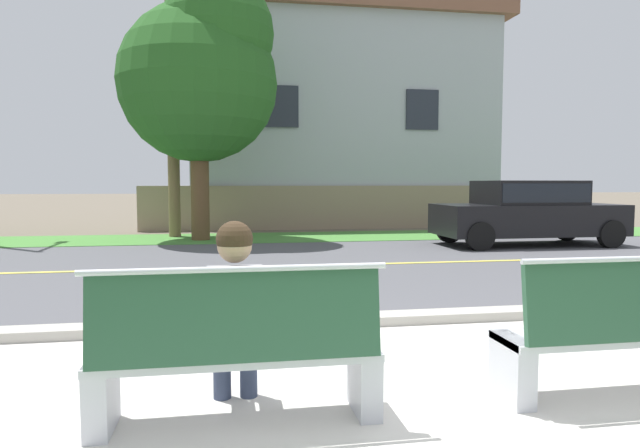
# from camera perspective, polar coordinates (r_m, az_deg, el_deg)

# --- Properties ---
(ground_plane) EXTENTS (140.00, 140.00, 0.00)m
(ground_plane) POSITION_cam_1_polar(r_m,az_deg,el_deg) (11.30, -2.62, -3.27)
(ground_plane) COLOR #665B4C
(sidewalk_pavement) EXTENTS (44.00, 3.60, 0.01)m
(sidewalk_pavement) POSITION_cam_1_polar(r_m,az_deg,el_deg) (4.05, 11.27, -17.13)
(sidewalk_pavement) COLOR beige
(sidewalk_pavement) RESTS_ON ground_plane
(curb_edge) EXTENTS (44.00, 0.30, 0.11)m
(curb_edge) POSITION_cam_1_polar(r_m,az_deg,el_deg) (5.81, 4.30, -9.92)
(curb_edge) COLOR #ADA89E
(curb_edge) RESTS_ON ground_plane
(street_asphalt) EXTENTS (52.00, 8.00, 0.01)m
(street_asphalt) POSITION_cam_1_polar(r_m,az_deg,el_deg) (9.83, -1.55, -4.37)
(street_asphalt) COLOR #515156
(street_asphalt) RESTS_ON ground_plane
(road_centre_line) EXTENTS (48.00, 0.14, 0.01)m
(road_centre_line) POSITION_cam_1_polar(r_m,az_deg,el_deg) (9.83, -1.55, -4.34)
(road_centre_line) COLOR #E0CC4C
(road_centre_line) RESTS_ON ground_plane
(far_verge_grass) EXTENTS (48.00, 2.80, 0.02)m
(far_verge_grass) POSITION_cam_1_polar(r_m,az_deg,el_deg) (15.00, -4.37, -1.38)
(far_verge_grass) COLOR #478438
(far_verge_grass) RESTS_ON ground_plane
(bench_left) EXTENTS (1.74, 0.48, 1.01)m
(bench_left) POSITION_cam_1_polar(r_m,az_deg,el_deg) (3.42, -8.53, -13.23)
(bench_left) COLOR silver
(bench_left) RESTS_ON ground_plane
(bench_right) EXTENTS (1.74, 0.48, 1.01)m
(bench_right) POSITION_cam_1_polar(r_m,az_deg,el_deg) (4.35, 29.26, -9.95)
(bench_right) COLOR silver
(bench_right) RESTS_ON ground_plane
(seated_person_grey) EXTENTS (0.52, 0.68, 1.25)m
(seated_person_grey) POSITION_cam_1_polar(r_m,az_deg,el_deg) (3.53, -8.81, -8.94)
(seated_person_grey) COLOR #333D56
(seated_person_grey) RESTS_ON ground_plane
(car_black_near) EXTENTS (4.30, 1.86, 1.54)m
(car_black_near) POSITION_cam_1_polar(r_m,az_deg,el_deg) (13.95, 20.75, 1.41)
(car_black_near) COLOR black
(car_black_near) RESTS_ON ground_plane
(shade_tree_left) EXTENTS (4.03, 4.03, 6.64)m
(shade_tree_left) POSITION_cam_1_polar(r_m,az_deg,el_deg) (14.70, -12.05, 15.29)
(shade_tree_left) COLOR brown
(shade_tree_left) RESTS_ON ground_plane
(garden_wall) EXTENTS (13.00, 0.36, 1.40)m
(garden_wall) POSITION_cam_1_polar(r_m,az_deg,el_deg) (17.82, 2.74, 1.75)
(garden_wall) COLOR gray
(garden_wall) RESTS_ON ground_plane
(house_across_street) EXTENTS (11.14, 6.91, 7.66)m
(house_across_street) POSITION_cam_1_polar(r_m,az_deg,el_deg) (21.11, 1.45, 10.77)
(house_across_street) COLOR #A3ADB2
(house_across_street) RESTS_ON ground_plane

